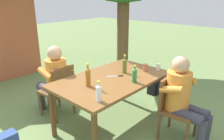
{
  "coord_description": "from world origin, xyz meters",
  "views": [
    {
      "loc": [
        -2.11,
        -1.92,
        1.9
      ],
      "look_at": [
        0.0,
        0.0,
        0.9
      ],
      "focal_mm": 34.39,
      "sensor_mm": 36.0,
      "label": 1
    }
  ],
  "objects_px": {
    "person_in_white_shirt": "(54,77)",
    "bottle_clear": "(99,93)",
    "bottle_amber": "(88,77)",
    "chair_near_right": "(174,105)",
    "chair_far_left": "(59,89)",
    "person_in_plaid_shirt": "(183,96)",
    "table_knife": "(116,76)",
    "bottle_green": "(135,75)",
    "dining_table": "(112,84)",
    "bottle_olive": "(125,65)",
    "cup_white": "(158,67)",
    "cup_terracotta": "(145,68)",
    "backpack_by_near_side": "(156,83)"
  },
  "relations": [
    {
      "from": "chair_near_right",
      "to": "bottle_clear",
      "type": "xyz_separation_m",
      "value": [
        -0.99,
        0.43,
        0.39
      ]
    },
    {
      "from": "table_knife",
      "to": "backpack_by_near_side",
      "type": "xyz_separation_m",
      "value": [
        1.35,
        0.12,
        -0.57
      ]
    },
    {
      "from": "cup_white",
      "to": "bottle_olive",
      "type": "bearing_deg",
      "value": 146.79
    },
    {
      "from": "person_in_plaid_shirt",
      "to": "cup_white",
      "type": "xyz_separation_m",
      "value": [
        0.37,
        0.6,
        0.17
      ]
    },
    {
      "from": "person_in_plaid_shirt",
      "to": "bottle_clear",
      "type": "distance_m",
      "value": 1.16
    },
    {
      "from": "dining_table",
      "to": "bottle_olive",
      "type": "distance_m",
      "value": 0.35
    },
    {
      "from": "person_in_white_shirt",
      "to": "bottle_green",
      "type": "bearing_deg",
      "value": -69.64
    },
    {
      "from": "cup_white",
      "to": "bottle_clear",
      "type": "bearing_deg",
      "value": -177.35
    },
    {
      "from": "table_knife",
      "to": "cup_white",
      "type": "bearing_deg",
      "value": -24.65
    },
    {
      "from": "person_in_white_shirt",
      "to": "dining_table",
      "type": "bearing_deg",
      "value": -67.64
    },
    {
      "from": "bottle_amber",
      "to": "person_in_white_shirt",
      "type": "bearing_deg",
      "value": 86.79
    },
    {
      "from": "chair_far_left",
      "to": "table_knife",
      "type": "height_order",
      "value": "chair_far_left"
    },
    {
      "from": "cup_terracotta",
      "to": "bottle_clear",
      "type": "bearing_deg",
      "value": -171.07
    },
    {
      "from": "bottle_amber",
      "to": "table_knife",
      "type": "height_order",
      "value": "bottle_amber"
    },
    {
      "from": "chair_near_right",
      "to": "cup_terracotta",
      "type": "relative_size",
      "value": 7.76
    },
    {
      "from": "chair_near_right",
      "to": "bottle_amber",
      "type": "distance_m",
      "value": 1.22
    },
    {
      "from": "person_in_white_shirt",
      "to": "bottle_olive",
      "type": "xyz_separation_m",
      "value": [
        0.66,
        -0.91,
        0.25
      ]
    },
    {
      "from": "bottle_green",
      "to": "backpack_by_near_side",
      "type": "xyz_separation_m",
      "value": [
        1.35,
        0.45,
        -0.67
      ]
    },
    {
      "from": "bottle_clear",
      "to": "cup_white",
      "type": "bearing_deg",
      "value": 2.65
    },
    {
      "from": "cup_white",
      "to": "chair_far_left",
      "type": "bearing_deg",
      "value": 135.17
    },
    {
      "from": "bottle_clear",
      "to": "backpack_by_near_side",
      "type": "bearing_deg",
      "value": 13.24
    },
    {
      "from": "chair_near_right",
      "to": "bottle_green",
      "type": "relative_size",
      "value": 3.57
    },
    {
      "from": "person_in_white_shirt",
      "to": "person_in_plaid_shirt",
      "type": "height_order",
      "value": "same"
    },
    {
      "from": "chair_near_right",
      "to": "bottle_olive",
      "type": "relative_size",
      "value": 3.06
    },
    {
      "from": "chair_near_right",
      "to": "bottle_green",
      "type": "xyz_separation_m",
      "value": [
        -0.28,
        0.47,
        0.39
      ]
    },
    {
      "from": "person_in_white_shirt",
      "to": "bottle_clear",
      "type": "height_order",
      "value": "person_in_white_shirt"
    },
    {
      "from": "person_in_white_shirt",
      "to": "bottle_clear",
      "type": "xyz_separation_m",
      "value": [
        -0.25,
        -1.28,
        0.23
      ]
    },
    {
      "from": "chair_far_left",
      "to": "table_knife",
      "type": "relative_size",
      "value": 4.38
    },
    {
      "from": "bottle_amber",
      "to": "backpack_by_near_side",
      "type": "xyz_separation_m",
      "value": [
        1.86,
        0.09,
        -0.7
      ]
    },
    {
      "from": "bottle_clear",
      "to": "bottle_amber",
      "type": "bearing_deg",
      "value": 63.35
    },
    {
      "from": "chair_near_right",
      "to": "cup_terracotta",
      "type": "distance_m",
      "value": 0.74
    },
    {
      "from": "cup_terracotta",
      "to": "bottle_olive",
      "type": "bearing_deg",
      "value": 147.67
    },
    {
      "from": "chair_near_right",
      "to": "cup_white",
      "type": "xyz_separation_m",
      "value": [
        0.38,
        0.5,
        0.34
      ]
    },
    {
      "from": "bottle_olive",
      "to": "bottle_green",
      "type": "bearing_deg",
      "value": -120.81
    },
    {
      "from": "chair_far_left",
      "to": "bottle_green",
      "type": "relative_size",
      "value": 3.57
    },
    {
      "from": "chair_far_left",
      "to": "bottle_clear",
      "type": "xyz_separation_m",
      "value": [
        -0.26,
        -1.17,
        0.39
      ]
    },
    {
      "from": "bottle_amber",
      "to": "bottle_green",
      "type": "bearing_deg",
      "value": -35.17
    },
    {
      "from": "bottle_green",
      "to": "table_knife",
      "type": "xyz_separation_m",
      "value": [
        0.0,
        0.33,
        -0.1
      ]
    },
    {
      "from": "cup_white",
      "to": "table_knife",
      "type": "xyz_separation_m",
      "value": [
        -0.66,
        0.3,
        -0.05
      ]
    },
    {
      "from": "chair_far_left",
      "to": "cup_white",
      "type": "distance_m",
      "value": 1.61
    },
    {
      "from": "bottle_amber",
      "to": "backpack_by_near_side",
      "type": "bearing_deg",
      "value": 2.67
    },
    {
      "from": "bottle_olive",
      "to": "bottle_clear",
      "type": "height_order",
      "value": "bottle_olive"
    },
    {
      "from": "bottle_amber",
      "to": "bottle_clear",
      "type": "bearing_deg",
      "value": -116.65
    },
    {
      "from": "person_in_plaid_shirt",
      "to": "table_knife",
      "type": "height_order",
      "value": "person_in_plaid_shirt"
    },
    {
      "from": "bottle_green",
      "to": "cup_white",
      "type": "height_order",
      "value": "bottle_green"
    },
    {
      "from": "bottle_olive",
      "to": "bottle_amber",
      "type": "height_order",
      "value": "bottle_amber"
    },
    {
      "from": "chair_near_right",
      "to": "person_in_white_shirt",
      "type": "relative_size",
      "value": 0.74
    },
    {
      "from": "bottle_green",
      "to": "table_knife",
      "type": "bearing_deg",
      "value": 89.79
    },
    {
      "from": "chair_far_left",
      "to": "cup_white",
      "type": "height_order",
      "value": "cup_white"
    },
    {
      "from": "bottle_olive",
      "to": "bottle_amber",
      "type": "distance_m",
      "value": 0.71
    }
  ]
}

